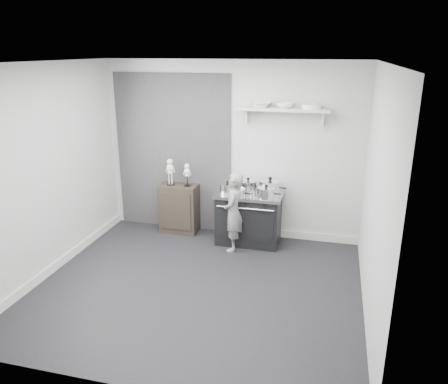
# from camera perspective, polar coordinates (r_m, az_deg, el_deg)

# --- Properties ---
(ground) EXTENTS (4.00, 4.00, 0.00)m
(ground) POSITION_cam_1_polar(r_m,az_deg,el_deg) (5.62, -3.50, -12.18)
(ground) COLOR black
(ground) RESTS_ON ground
(room_shell) EXTENTS (4.02, 3.62, 2.71)m
(room_shell) POSITION_cam_1_polar(r_m,az_deg,el_deg) (5.16, -4.29, 4.71)
(room_shell) COLOR silver
(room_shell) RESTS_ON ground
(wall_shelf) EXTENTS (1.30, 0.26, 0.24)m
(wall_shelf) POSITION_cam_1_polar(r_m,az_deg,el_deg) (6.38, 7.83, 10.55)
(wall_shelf) COLOR silver
(wall_shelf) RESTS_ON room_shell
(stove) EXTENTS (0.99, 0.62, 0.79)m
(stove) POSITION_cam_1_polar(r_m,az_deg,el_deg) (6.65, 3.25, -3.34)
(stove) COLOR black
(stove) RESTS_ON ground
(side_cabinet) EXTENTS (0.60, 0.35, 0.78)m
(side_cabinet) POSITION_cam_1_polar(r_m,az_deg,el_deg) (7.07, -5.86, -2.14)
(side_cabinet) COLOR black
(side_cabinet) RESTS_ON ground
(child) EXTENTS (0.29, 0.43, 1.17)m
(child) POSITION_cam_1_polar(r_m,az_deg,el_deg) (6.33, 1.24, -2.66)
(child) COLOR gray
(child) RESTS_ON ground
(pot_front_left) EXTENTS (0.31, 0.23, 0.19)m
(pot_front_left) POSITION_cam_1_polar(r_m,az_deg,el_deg) (6.48, 0.44, 0.51)
(pot_front_left) COLOR silver
(pot_front_left) RESTS_ON stove
(pot_back_left) EXTENTS (0.36, 0.28, 0.21)m
(pot_back_left) POSITION_cam_1_polar(r_m,az_deg,el_deg) (6.61, 3.17, 0.88)
(pot_back_left) COLOR silver
(pot_back_left) RESTS_ON stove
(pot_back_right) EXTENTS (0.42, 0.33, 0.25)m
(pot_back_right) POSITION_cam_1_polar(r_m,az_deg,el_deg) (6.54, 6.01, 0.73)
(pot_back_right) COLOR silver
(pot_back_right) RESTS_ON stove
(pot_front_right) EXTENTS (0.35, 0.26, 0.20)m
(pot_front_right) POSITION_cam_1_polar(r_m,az_deg,el_deg) (6.31, 5.51, -0.07)
(pot_front_right) COLOR silver
(pot_front_right) RESTS_ON stove
(pot_front_center) EXTENTS (0.29, 0.21, 0.15)m
(pot_front_center) POSITION_cam_1_polar(r_m,az_deg,el_deg) (6.35, 1.91, -0.06)
(pot_front_center) COLOR silver
(pot_front_center) RESTS_ON stove
(skeleton_full) EXTENTS (0.14, 0.09, 0.49)m
(skeleton_full) POSITION_cam_1_polar(r_m,az_deg,el_deg) (6.93, -7.04, 2.88)
(skeleton_full) COLOR white
(skeleton_full) RESTS_ON side_cabinet
(skeleton_torso) EXTENTS (0.12, 0.07, 0.42)m
(skeleton_torso) POSITION_cam_1_polar(r_m,az_deg,el_deg) (6.84, -4.84, 2.46)
(skeleton_torso) COLOR white
(skeleton_torso) RESTS_ON side_cabinet
(bowl_large) EXTENTS (0.31, 0.31, 0.08)m
(bowl_large) POSITION_cam_1_polar(r_m,az_deg,el_deg) (6.41, 4.78, 11.32)
(bowl_large) COLOR white
(bowl_large) RESTS_ON wall_shelf
(bowl_small) EXTENTS (0.24, 0.24, 0.07)m
(bowl_small) POSITION_cam_1_polar(r_m,az_deg,el_deg) (6.36, 7.96, 11.15)
(bowl_small) COLOR white
(bowl_small) RESTS_ON wall_shelf
(plate_stack) EXTENTS (0.27, 0.27, 0.06)m
(plate_stack) POSITION_cam_1_polar(r_m,az_deg,el_deg) (6.33, 11.34, 10.88)
(plate_stack) COLOR white
(plate_stack) RESTS_ON wall_shelf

